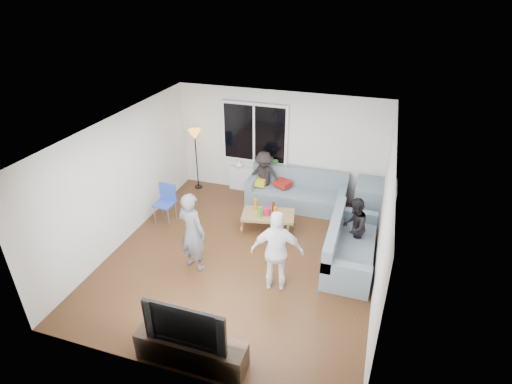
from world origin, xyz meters
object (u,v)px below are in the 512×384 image
(side_chair, at_px, (164,204))
(television, at_px, (188,321))
(coffee_table, at_px, (268,222))
(player_left, at_px, (192,232))
(sofa_right_section, at_px, (351,243))
(floor_lamp, at_px, (197,160))
(tv_console, at_px, (191,350))
(spectator_back, at_px, (264,177))
(sofa_back_section, at_px, (296,190))
(spectator_right, at_px, (354,227))
(player_right, at_px, (277,251))

(side_chair, xyz_separation_m, television, (2.18, -3.21, 0.35))
(coffee_table, relative_size, player_left, 0.70)
(sofa_right_section, bearing_deg, television, 147.67)
(coffee_table, bearing_deg, floor_lamp, 149.23)
(coffee_table, distance_m, tv_console, 3.57)
(side_chair, bearing_deg, spectator_back, 43.98)
(side_chair, distance_m, television, 3.90)
(sofa_back_section, height_order, side_chair, side_chair)
(spectator_back, bearing_deg, spectator_right, -34.38)
(side_chair, height_order, spectator_right, spectator_right)
(sofa_back_section, distance_m, side_chair, 3.05)
(sofa_right_section, distance_m, television, 3.55)
(coffee_table, relative_size, spectator_right, 0.92)
(sofa_right_section, bearing_deg, player_right, 133.61)
(sofa_back_section, height_order, sofa_right_section, same)
(floor_lamp, height_order, spectator_back, floor_lamp)
(spectator_right, bearing_deg, spectator_back, -117.09)
(spectator_back, bearing_deg, player_right, -70.03)
(sofa_right_section, distance_m, spectator_right, 0.36)
(floor_lamp, xyz_separation_m, television, (2.18, -4.92, 0.00))
(side_chair, relative_size, spectator_right, 0.72)
(coffee_table, distance_m, side_chair, 2.31)
(player_left, height_order, spectator_back, player_left)
(floor_lamp, distance_m, television, 5.38)
(spectator_right, xyz_separation_m, television, (-1.89, -3.30, 0.18))
(player_right, bearing_deg, spectator_back, -80.50)
(floor_lamp, distance_m, player_left, 3.25)
(player_right, bearing_deg, floor_lamp, -57.56)
(floor_lamp, bearing_deg, player_right, -46.21)
(sofa_back_section, bearing_deg, player_left, -114.95)
(spectator_back, bearing_deg, television, -86.36)
(coffee_table, xyz_separation_m, spectator_back, (-0.47, 1.23, 0.43))
(spectator_back, height_order, tv_console, spectator_back)
(sofa_back_section, bearing_deg, television, -95.20)
(sofa_right_section, xyz_separation_m, coffee_table, (-1.80, 0.59, -0.22))
(player_right, relative_size, television, 1.29)
(sofa_right_section, height_order, coffee_table, sofa_right_section)
(floor_lamp, bearing_deg, television, -66.09)
(player_left, distance_m, television, 2.14)
(floor_lamp, bearing_deg, sofa_right_section, -25.47)
(player_right, distance_m, television, 2.02)
(coffee_table, relative_size, player_right, 0.72)
(coffee_table, height_order, floor_lamp, floor_lamp)
(sofa_right_section, distance_m, player_right, 1.63)
(side_chair, bearing_deg, player_right, -21.95)
(spectator_right, bearing_deg, side_chair, -82.35)
(player_left, relative_size, player_right, 1.03)
(side_chair, xyz_separation_m, player_left, (1.30, -1.26, 0.36))
(player_left, relative_size, tv_console, 0.98)
(sofa_back_section, relative_size, coffee_table, 2.09)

